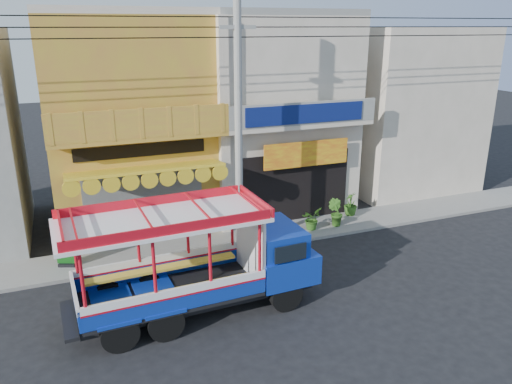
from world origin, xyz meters
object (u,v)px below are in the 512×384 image
utility_pole (243,109)px  potted_plant_a (311,219)px  potted_plant_c (351,204)px  songthaew_truck (213,259)px  green_sign (66,254)px  potted_plant_b (335,213)px

utility_pole → potted_plant_a: (2.99, 0.50, -4.49)m
potted_plant_a → potted_plant_c: (2.22, 0.76, 0.06)m
songthaew_truck → green_sign: 5.68m
green_sign → potted_plant_c: green_sign is taller
potted_plant_b → green_sign: bearing=58.6°
utility_pole → potted_plant_c: bearing=13.6°
utility_pole → potted_plant_c: (5.21, 1.26, -4.43)m
potted_plant_a → potted_plant_c: potted_plant_c is taller
green_sign → potted_plant_a: size_ratio=1.16×
green_sign → potted_plant_c: 11.17m
potted_plant_c → songthaew_truck: bearing=-20.1°
utility_pole → potted_plant_a: size_ratio=33.13×
utility_pole → potted_plant_b: bearing=6.9°
utility_pole → songthaew_truck: (-2.16, -3.43, -3.49)m
potted_plant_b → potted_plant_c: (1.17, 0.77, -0.05)m
songthaew_truck → potted_plant_a: bearing=37.4°
utility_pole → potted_plant_c: utility_pole is taller
potted_plant_b → potted_plant_c: potted_plant_b is taller
songthaew_truck → potted_plant_b: songthaew_truck is taller
potted_plant_b → potted_plant_a: bearing=59.0°
green_sign → potted_plant_a: 8.94m
songthaew_truck → potted_plant_a: songthaew_truck is taller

